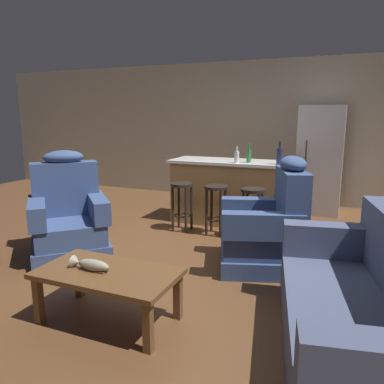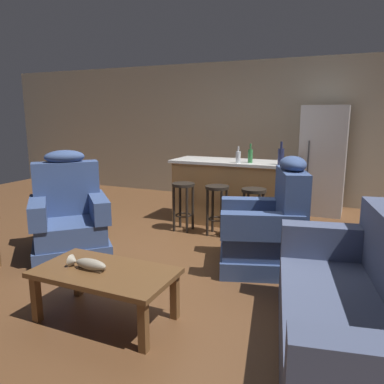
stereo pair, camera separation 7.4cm
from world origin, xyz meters
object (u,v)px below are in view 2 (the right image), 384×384
at_px(bottle_tall_green, 250,155).
at_px(bar_stool_left, 183,198).
at_px(bar_stool_middle, 217,201).
at_px(bottle_wine_dark, 238,157).
at_px(coffee_table, 105,277).
at_px(kitchen_island, 232,192).
at_px(fish_figurine, 87,264).
at_px(bar_stool_right, 253,205).
at_px(recliner_near_lamp, 69,218).
at_px(couch, 359,318).
at_px(recliner_near_island, 268,229).
at_px(bottle_short_amber, 281,156).
at_px(refrigerator, 323,160).

bearing_deg(bottle_tall_green, bar_stool_left, -148.57).
bearing_deg(bar_stool_middle, bottle_wine_dark, 67.55).
xyz_separation_m(coffee_table, bottle_tall_green, (0.36, 2.90, 0.69)).
bearing_deg(bar_stool_middle, kitchen_island, 88.79).
bearing_deg(bar_stool_middle, fish_figurine, -94.40).
xyz_separation_m(coffee_table, bar_stool_right, (0.55, 2.40, 0.11)).
bearing_deg(recliner_near_lamp, bar_stool_middle, 89.77).
bearing_deg(bottle_wine_dark, kitchen_island, 121.88).
bearing_deg(couch, kitchen_island, -69.39).
bearing_deg(kitchen_island, bottle_wine_dark, -58.12).
xyz_separation_m(kitchen_island, bar_stool_left, (-0.52, -0.63, -0.01)).
bearing_deg(recliner_near_island, coffee_table, 41.03).
height_order(coffee_table, bar_stool_middle, bar_stool_middle).
bearing_deg(bar_stool_left, bottle_short_amber, 20.02).
bearing_deg(recliner_near_lamp, coffee_table, 6.11).
bearing_deg(bottle_short_amber, bar_stool_left, -159.98).
height_order(recliner_near_lamp, bottle_tall_green, bottle_tall_green).
distance_m(recliner_near_lamp, kitchen_island, 2.39).
bearing_deg(fish_figurine, kitchen_island, 86.26).
distance_m(recliner_near_lamp, bottle_short_amber, 2.83).
bearing_deg(coffee_table, kitchen_island, 88.75).
bearing_deg(couch, bar_stool_middle, -62.42).
relative_size(recliner_near_lamp, bottle_wine_dark, 5.16).
bearing_deg(fish_figurine, bottle_wine_dark, 82.97).
relative_size(couch, refrigerator, 1.15).
bearing_deg(refrigerator, recliner_near_lamp, -128.71).
bearing_deg(bottle_wine_dark, bottle_tall_green, 35.36).
relative_size(couch, bar_stool_middle, 2.98).
height_order(refrigerator, bottle_wine_dark, refrigerator).
relative_size(coffee_table, bar_stool_right, 1.62).
height_order(bar_stool_middle, refrigerator, refrigerator).
distance_m(kitchen_island, bar_stool_middle, 0.63).
distance_m(recliner_near_island, bottle_wine_dark, 1.54).
distance_m(coffee_table, bottle_short_amber, 3.05).
distance_m(recliner_near_island, bar_stool_middle, 1.21).
bearing_deg(bottle_tall_green, bottle_short_amber, -5.47).
relative_size(recliner_near_lamp, bar_stool_middle, 1.76).
bearing_deg(bottle_wine_dark, bar_stool_left, -149.48).
relative_size(recliner_near_island, bottle_short_amber, 3.85).
distance_m(fish_figurine, bar_stool_middle, 2.45).
distance_m(fish_figurine, refrigerator, 4.50).
distance_m(bar_stool_right, refrigerator, 1.99).
relative_size(bar_stool_middle, bottle_wine_dark, 2.92).
xyz_separation_m(coffee_table, bar_stool_left, (-0.45, 2.40, 0.11)).
bearing_deg(kitchen_island, fish_figurine, -93.74).
bearing_deg(recliner_near_island, recliner_near_lamp, -5.68).
bearing_deg(recliner_near_lamp, bottle_wine_dark, 93.94).
height_order(recliner_near_island, bar_stool_left, recliner_near_island).
relative_size(coffee_table, recliner_near_island, 0.92).
bearing_deg(fish_figurine, recliner_near_lamp, 136.65).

